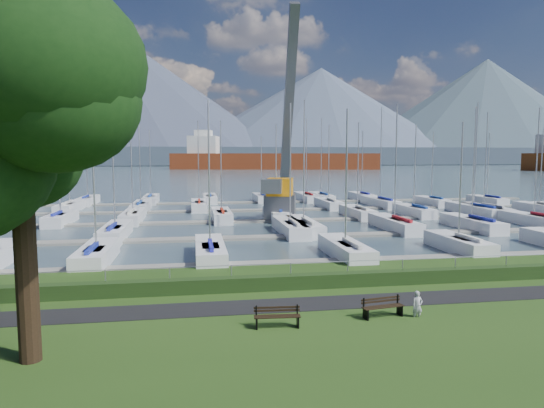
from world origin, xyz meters
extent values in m
cube|color=black|center=(0.00, -3.00, 0.01)|extent=(160.00, 2.00, 0.04)
cube|color=#3F525D|center=(0.00, 260.00, -0.40)|extent=(800.00, 540.00, 0.20)
cube|color=#1F3613|center=(0.00, -0.40, 0.35)|extent=(80.00, 0.70, 0.70)
cylinder|color=#93969B|center=(0.00, 0.00, 1.20)|extent=(80.00, 0.04, 0.04)
cube|color=#3D4A59|center=(0.00, 330.00, 6.00)|extent=(900.00, 80.00, 12.00)
cone|color=#3B4257|center=(-80.00, 400.00, 57.50)|extent=(340.00, 340.00, 115.00)
cone|color=#49556B|center=(110.00, 410.00, 42.50)|extent=(300.00, 300.00, 85.00)
cone|color=#3E4F5A|center=(280.00, 420.00, 50.00)|extent=(320.00, 320.00, 100.00)
cube|color=slate|center=(0.00, 6.00, -0.22)|extent=(90.00, 1.60, 0.25)
cube|color=slate|center=(0.00, 16.00, -0.22)|extent=(90.00, 1.60, 0.25)
cube|color=gray|center=(0.00, 26.00, -0.22)|extent=(90.00, 1.60, 0.25)
cube|color=slate|center=(0.00, 36.00, -0.22)|extent=(90.00, 1.60, 0.25)
cube|color=slate|center=(0.00, 46.00, -0.22)|extent=(90.00, 1.60, 0.25)
cube|color=black|center=(-3.47, -5.63, 0.23)|extent=(0.09, 0.40, 0.45)
cube|color=black|center=(-3.46, -5.45, 0.65)|extent=(0.05, 0.05, 0.40)
cube|color=black|center=(-1.88, -5.75, 0.23)|extent=(0.09, 0.40, 0.45)
cube|color=black|center=(-1.86, -5.57, 0.65)|extent=(0.05, 0.05, 0.40)
cube|color=black|center=(-2.69, -5.84, 0.45)|extent=(1.80, 0.24, 0.04)
cube|color=black|center=(-2.68, -5.69, 0.45)|extent=(1.80, 0.24, 0.04)
cube|color=black|center=(-2.66, -5.54, 0.45)|extent=(1.80, 0.24, 0.04)
cube|color=black|center=(-2.66, -5.49, 0.62)|extent=(1.80, 0.18, 0.08)
cube|color=black|center=(-2.66, -5.49, 0.74)|extent=(1.80, 0.18, 0.08)
cube|color=black|center=(1.03, -5.34, 0.23)|extent=(0.12, 0.40, 0.45)
cube|color=black|center=(1.00, -5.16, 0.65)|extent=(0.06, 0.06, 0.40)
cube|color=black|center=(2.61, -5.07, 0.23)|extent=(0.12, 0.40, 0.45)
cube|color=black|center=(2.58, -4.90, 0.65)|extent=(0.06, 0.06, 0.40)
cube|color=black|center=(1.85, -5.35, 0.45)|extent=(1.79, 0.39, 0.04)
cube|color=black|center=(1.82, -5.21, 0.45)|extent=(1.79, 0.39, 0.04)
cube|color=black|center=(1.80, -5.06, 0.45)|extent=(1.79, 0.39, 0.04)
cube|color=black|center=(1.79, -5.01, 0.62)|extent=(1.78, 0.33, 0.08)
cube|color=black|center=(1.79, -5.01, 0.74)|extent=(1.78, 0.33, 0.08)
imported|color=#AEAFB5|center=(3.22, -5.41, 0.62)|extent=(0.47, 0.33, 1.24)
cylinder|color=black|center=(-11.08, -7.38, 3.89)|extent=(0.70, 0.70, 7.77)
sphere|color=black|center=(-9.47, -9.36, 8.11)|extent=(4.65, 4.65, 4.65)
sphere|color=black|center=(-9.78, -9.43, 9.05)|extent=(5.63, 5.63, 5.63)
sphere|color=black|center=(-11.64, -5.51, 6.47)|extent=(4.05, 4.05, 4.05)
cube|color=#515258|center=(3.28, 26.84, 1.20)|extent=(3.91, 3.91, 2.60)
cube|color=orange|center=(3.28, 26.84, 3.30)|extent=(3.38, 3.95, 1.80)
cube|color=#515458|center=(5.08, 31.34, 12.30)|extent=(1.90, 11.26, 19.89)
cube|color=slate|center=(2.08, 24.84, 3.50)|extent=(2.49, 2.63, 1.40)
cube|color=maroon|center=(34.48, 215.30, 2.50)|extent=(103.05, 36.83, 10.00)
cube|color=silver|center=(-0.40, 222.01, 10.00)|extent=(16.39, 16.39, 12.00)
cube|color=silver|center=(-0.40, 222.01, 17.00)|extent=(9.37, 9.37, 4.00)
camera|label=1|loc=(-5.79, -23.56, 6.64)|focal=32.00mm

